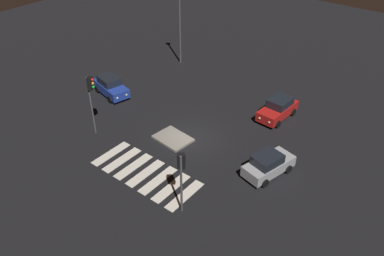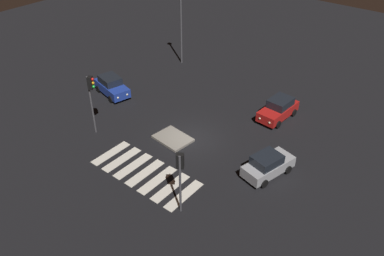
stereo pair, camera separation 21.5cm
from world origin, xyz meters
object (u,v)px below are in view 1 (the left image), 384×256
object	(u,v)px
car_blue	(111,86)
traffic_light_east	(181,169)
street_lamp	(180,14)
traffic_island	(173,139)
traffic_light_south	(91,92)
car_red	(278,109)
car_silver	(268,164)

from	to	relation	value
car_blue	traffic_light_east	distance (m)	15.81
traffic_light_east	street_lamp	size ratio (longest dim) A/B	0.55
traffic_island	car_blue	xyz separation A→B (m)	(-8.89, 1.83, 0.74)
traffic_island	traffic_light_south	xyz separation A→B (m)	(-5.23, -2.95, 3.53)
traffic_island	street_lamp	size ratio (longest dim) A/B	0.38
car_blue	street_lamp	size ratio (longest dim) A/B	0.54
car_blue	traffic_island	bearing A→B (deg)	1.69
street_lamp	car_blue	bearing A→B (deg)	-93.37
traffic_light_east	car_red	bearing A→B (deg)	-31.66
car_silver	traffic_island	bearing A→B (deg)	111.02
car_red	traffic_light_east	distance (m)	13.03
traffic_island	car_silver	xyz separation A→B (m)	(7.56, 0.98, 0.71)
car_silver	street_lamp	size ratio (longest dim) A/B	0.52
car_red	traffic_light_south	xyz separation A→B (m)	(-9.90, -10.65, 2.79)
traffic_light_east	traffic_light_south	size ratio (longest dim) A/B	0.87
traffic_island	car_blue	distance (m)	9.11
car_blue	traffic_light_south	world-z (taller)	traffic_light_south
car_red	traffic_light_east	xyz separation A→B (m)	(0.44, -12.81, 2.34)
car_silver	traffic_light_south	xyz separation A→B (m)	(-12.78, -3.93, 2.83)
traffic_island	car_red	distance (m)	9.04
car_silver	traffic_light_south	distance (m)	13.67
car_blue	street_lamp	bearing A→B (deg)	99.96
traffic_light_south	street_lamp	size ratio (longest dim) A/B	0.63
traffic_light_east	street_lamp	bearing A→B (deg)	6.40
car_red	traffic_light_east	size ratio (longest dim) A/B	0.96
traffic_island	traffic_light_south	distance (m)	6.96
car_blue	traffic_light_east	size ratio (longest dim) A/B	0.98
traffic_island	car_blue	world-z (taller)	car_blue
traffic_island	traffic_light_south	bearing A→B (deg)	-150.58
traffic_island	car_red	world-z (taller)	car_red
car_silver	car_red	world-z (taller)	car_red
traffic_light_south	street_lamp	distance (m)	14.30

